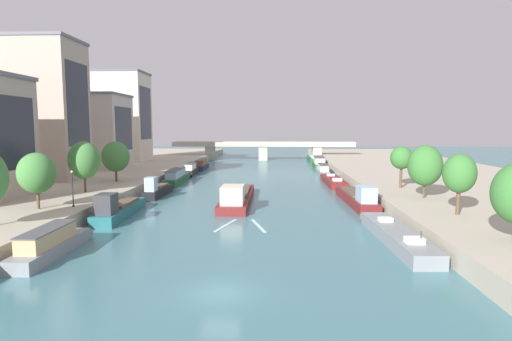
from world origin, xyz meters
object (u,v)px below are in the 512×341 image
object	(u,v)px
tree_left_distant	(37,173)
moored_boat_left_gap_after	(191,170)
tree_right_past_mid	(425,166)
moored_boat_right_gap_after	(313,159)
tree_right_distant	(460,174)
moored_boat_left_upstream	(157,190)
barge_midriver	(237,196)
moored_boat_right_upstream	(319,163)
lamppost_left_bank	(73,187)
moored_boat_right_far	(323,170)
moored_boat_left_near	(51,243)
bridge_far	(263,149)
moored_boat_left_far	(201,165)
moored_boat_left_downstream	(177,177)
moored_boat_left_end	(118,209)
moored_boat_right_downstream	(357,198)
tree_left_third	(116,157)
tree_left_second	(84,160)
moored_boat_right_lone	(333,181)
tree_right_by_lamp	(402,158)
moored_boat_right_near	(396,235)

from	to	relation	value
tree_left_distant	moored_boat_left_gap_after	bearing A→B (deg)	81.38
tree_right_past_mid	moored_boat_right_gap_after	bearing A→B (deg)	95.23
tree_right_distant	moored_boat_left_upstream	bearing A→B (deg)	151.47
barge_midriver	moored_boat_right_upstream	distance (m)	54.01
tree_right_distant	lamppost_left_bank	distance (m)	41.67
barge_midriver	moored_boat_left_gap_after	xyz separation A→B (m)	(-13.39, 33.61, 0.16)
barge_midriver	moored_boat_right_far	xyz separation A→B (m)	(16.38, 36.28, 0.02)
moored_boat_left_upstream	moored_boat_left_near	bearing A→B (deg)	-91.32
bridge_far	moored_boat_left_far	bearing A→B (deg)	-117.23
barge_midriver	moored_boat_left_downstream	size ratio (longest dim) A/B	1.42
moored_boat_left_end	tree_right_past_mid	size ratio (longest dim) A/B	2.02
moored_boat_right_downstream	bridge_far	xyz separation A→B (m)	(-15.08, 75.29, 2.75)
moored_boat_right_downstream	moored_boat_left_near	bearing A→B (deg)	-141.72
barge_midriver	moored_boat_left_far	size ratio (longest dim) A/B	1.87
moored_boat_left_upstream	moored_boat_left_downstream	size ratio (longest dim) A/B	0.68
tree_left_distant	tree_left_third	bearing A→B (deg)	90.00
moored_boat_left_near	moored_boat_right_downstream	distance (m)	38.77
tree_right_past_mid	bridge_far	world-z (taller)	tree_right_past_mid
moored_boat_left_near	moored_boat_right_far	size ratio (longest dim) A/B	0.85
moored_boat_right_upstream	tree_left_second	bearing A→B (deg)	-125.26
moored_boat_left_end	bridge_far	size ratio (longest dim) A/B	0.23
tree_left_second	moored_boat_right_lone	bearing A→B (deg)	30.97
barge_midriver	moored_boat_right_lone	world-z (taller)	barge_midriver
tree_right_past_mid	tree_right_by_lamp	world-z (taller)	tree_right_past_mid
tree_right_past_mid	tree_right_by_lamp	size ratio (longest dim) A/B	1.09
moored_boat_left_end	moored_boat_right_downstream	distance (m)	31.65
moored_boat_left_gap_after	moored_boat_right_lone	bearing A→B (deg)	-24.71
moored_boat_left_gap_after	moored_boat_right_far	distance (m)	29.89
moored_boat_left_upstream	moored_boat_right_gap_after	xyz separation A→B (m)	(30.19, 65.47, -0.36)
tree_right_past_mid	lamppost_left_bank	distance (m)	42.32
tree_left_third	tree_right_distant	bearing A→B (deg)	-27.66
moored_boat_left_gap_after	tree_right_distant	xyz separation A→B (m)	(37.55, -48.77, 4.98)
moored_boat_right_far	bridge_far	xyz separation A→B (m)	(-14.60, 38.48, 2.76)
moored_boat_left_far	moored_boat_right_far	xyz separation A→B (m)	(29.54, -9.45, -0.05)
moored_boat_left_near	tree_right_distant	bearing A→B (deg)	13.98
moored_boat_right_far	moored_boat_left_end	bearing A→B (deg)	-122.74
moored_boat_right_upstream	moored_boat_right_far	bearing A→B (deg)	-92.90
tree_left_second	tree_right_past_mid	world-z (taller)	tree_left_second
tree_left_distant	tree_right_by_lamp	bearing A→B (deg)	21.58
moored_boat_right_far	tree_right_by_lamp	size ratio (longest dim) A/B	2.18
moored_boat_left_upstream	tree_right_by_lamp	bearing A→B (deg)	-2.36
moored_boat_right_far	moored_boat_left_far	bearing A→B (deg)	162.26
moored_boat_left_downstream	moored_boat_right_gap_after	distance (m)	58.88
moored_boat_left_gap_after	tree_left_distant	world-z (taller)	tree_left_distant
moored_boat_left_end	moored_boat_right_upstream	xyz separation A→B (m)	(30.49, 61.20, 0.20)
moored_boat_left_upstream	tree_left_distant	world-z (taller)	tree_left_distant
moored_boat_right_near	tree_left_third	world-z (taller)	tree_left_third
tree_left_distant	moored_boat_right_gap_after	bearing A→B (deg)	65.87
moored_boat_right_gap_after	tree_left_third	bearing A→B (deg)	-121.39
tree_left_second	tree_left_third	distance (m)	10.79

